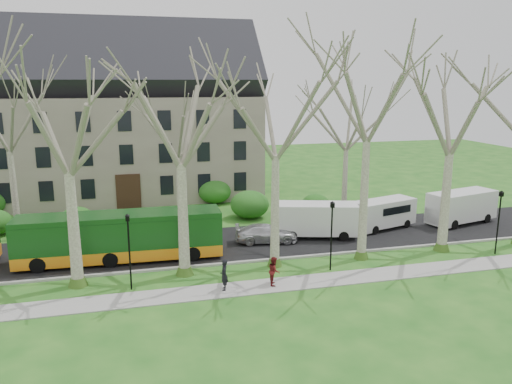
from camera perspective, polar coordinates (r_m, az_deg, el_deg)
ground at (r=30.88m, az=-2.72°, el=-9.23°), size 120.00×120.00×0.00m
sidewalk at (r=28.61m, az=-1.69°, el=-10.98°), size 70.00×2.00×0.06m
road at (r=35.95m, az=-4.50°, el=-6.02°), size 80.00×8.00×0.06m
curb at (r=32.23m, az=-3.26°, el=-8.15°), size 80.00×0.25×0.14m
building at (r=52.23m, az=-14.79°, el=8.41°), size 26.50×12.20×16.00m
tree_row_verge at (r=29.32m, az=-2.98°, el=3.80°), size 49.00×7.00×14.00m
tree_row_far at (r=39.74m, az=-7.92°, el=4.53°), size 33.00×7.00×12.00m
lamp_row at (r=29.09m, az=-2.37°, el=-5.23°), size 36.22×0.22×4.30m
hedges at (r=43.41m, az=-12.55°, el=-1.70°), size 30.60×8.60×2.00m
bus_follow at (r=33.49m, az=-15.20°, el=-4.89°), size 12.96×3.10×3.22m
sedan at (r=36.14m, az=1.19°, el=-4.75°), size 4.69×2.45×1.30m
van_a at (r=37.40m, az=6.99°, el=-3.24°), size 6.23×3.68×2.56m
van_b at (r=40.63m, az=14.36°, el=-2.46°), size 5.60×3.30×2.30m
van_c at (r=44.10m, az=22.43°, el=-1.64°), size 6.37×3.56×2.63m
pedestrian_a at (r=28.13m, az=-3.66°, el=-9.41°), size 0.51×0.69×1.76m
pedestrian_b at (r=28.79m, az=2.08°, el=-8.99°), size 0.80×0.93×1.65m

